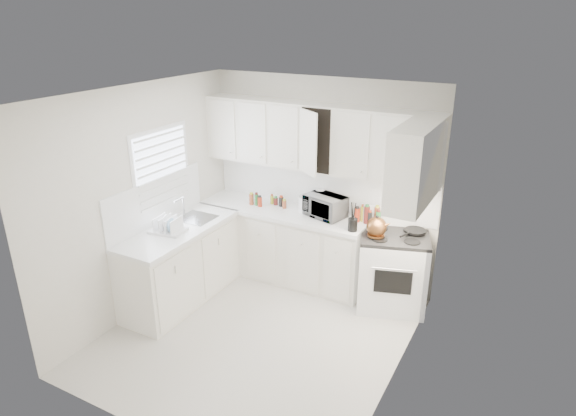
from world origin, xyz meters
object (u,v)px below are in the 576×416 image
Objects in this scene: tea_kettle at (377,225)px; rice_cooker at (308,202)px; utensil_crock at (353,216)px; microwave at (325,204)px; dish_rack at (167,223)px; stove at (393,261)px.

tea_kettle is 1.21× the size of rice_cooker.
utensil_crock is at bearing 178.77° from tea_kettle.
microwave is 0.53m from utensil_crock.
utensil_crock reaches higher than dish_rack.
tea_kettle is 1.05m from rice_cooker.
dish_rack is (-1.85, -1.02, -0.07)m from utensil_crock.
tea_kettle is at bearing 17.12° from dish_rack.
utensil_crock is at bearing -13.33° from microwave.
dish_rack is at bearing -151.10° from utensil_crock.
tea_kettle is 0.78m from microwave.
microwave is at bearing 2.37° from rice_cooker.
microwave is at bearing 151.38° from utensil_crock.
tea_kettle is at bearing -3.14° from rice_cooker.
utensil_crock is at bearing 20.28° from dish_rack.
stove is 5.05× the size of rice_cooker.
utensil_crock is (0.72, -0.30, 0.06)m from rice_cooker.
rice_cooker is (-1.18, 0.14, 0.48)m from stove.
dish_rack is at bearing -156.77° from tea_kettle.
stove is at bearing 39.12° from tea_kettle.
microwave is at bearing 157.08° from stove.
microwave is (-0.74, 0.25, 0.04)m from tea_kettle.
rice_cooker is (-0.26, 0.05, -0.05)m from microwave.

